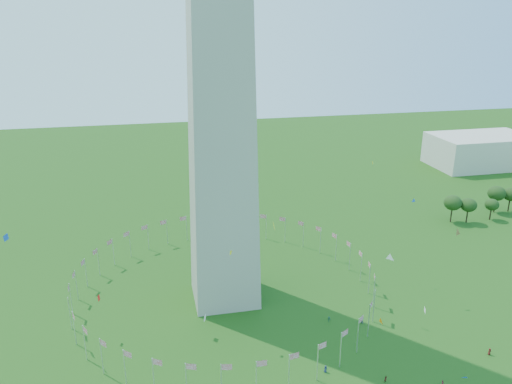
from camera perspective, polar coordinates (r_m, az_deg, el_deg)
The scene contains 4 objects.
flag_ring at distance 138.72m, azimuth -3.60°, elevation -10.24°, with size 80.24×80.24×9.00m.
gov_building_east_a at distance 283.66m, azimuth 24.29°, elevation 4.34°, with size 50.00×30.00×16.00m, color beige.
kites_aloft at distance 112.34m, azimuth 6.14°, elevation -8.17°, with size 109.72×62.52×32.91m.
tree_line_east at distance 214.74m, azimuth 26.58°, elevation -1.26°, with size 53.57×16.16×10.58m.
Camera 1 is at (-17.60, -69.52, 72.68)m, focal length 35.00 mm.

